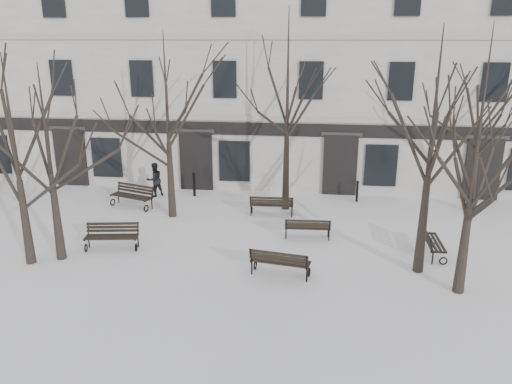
% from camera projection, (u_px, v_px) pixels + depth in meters
% --- Properties ---
extents(ground, '(100.00, 100.00, 0.00)m').
position_uv_depth(ground, '(244.00, 260.00, 17.06)').
color(ground, white).
rests_on(ground, ground).
extents(building, '(40.40, 10.20, 11.40)m').
position_uv_depth(building, '(276.00, 70.00, 27.68)').
color(building, beige).
rests_on(building, ground).
extents(tree_0, '(4.82, 4.82, 6.89)m').
position_uv_depth(tree_0, '(13.00, 137.00, 15.62)').
color(tree_0, black).
rests_on(tree_0, ground).
extents(tree_1, '(4.61, 4.61, 6.59)m').
position_uv_depth(tree_1, '(47.00, 141.00, 15.99)').
color(tree_1, black).
rests_on(tree_1, ground).
extents(tree_2, '(5.39, 5.39, 7.70)m').
position_uv_depth(tree_2, '(433.00, 125.00, 14.86)').
color(tree_2, black).
rests_on(tree_2, ground).
extents(tree_3, '(4.45, 4.45, 6.36)m').
position_uv_depth(tree_3, '(475.00, 163.00, 13.79)').
color(tree_3, black).
rests_on(tree_3, ground).
extents(tree_4, '(5.32, 5.32, 7.59)m').
position_uv_depth(tree_4, '(167.00, 104.00, 19.82)').
color(tree_4, black).
rests_on(tree_4, ground).
extents(tree_5, '(5.95, 5.95, 8.50)m').
position_uv_depth(tree_5, '(288.00, 87.00, 20.59)').
color(tree_5, black).
rests_on(tree_5, ground).
extents(tree_6, '(5.54, 5.54, 7.92)m').
position_uv_depth(tree_6, '(484.00, 97.00, 20.41)').
color(tree_6, black).
rests_on(tree_6, ground).
extents(bench_0, '(1.94, 0.94, 0.94)m').
position_uv_depth(bench_0, '(112.00, 235.00, 17.86)').
color(bench_0, black).
rests_on(bench_0, ground).
extents(bench_1, '(1.73, 0.70, 0.85)m').
position_uv_depth(bench_1, '(308.00, 227.00, 18.74)').
color(bench_1, black).
rests_on(bench_1, ground).
extents(bench_2, '(1.98, 1.01, 0.95)m').
position_uv_depth(bench_2, '(280.00, 262.00, 15.78)').
color(bench_2, black).
rests_on(bench_2, ground).
extents(bench_3, '(2.10, 1.34, 1.01)m').
position_uv_depth(bench_3, '(133.00, 195.00, 22.25)').
color(bench_3, black).
rests_on(bench_3, ground).
extents(bench_4, '(1.85, 0.71, 0.92)m').
position_uv_depth(bench_4, '(272.00, 204.00, 21.16)').
color(bench_4, black).
rests_on(bench_4, ground).
extents(bench_5, '(0.66, 1.79, 0.90)m').
position_uv_depth(bench_5, '(432.00, 241.00, 17.42)').
color(bench_5, black).
rests_on(bench_5, ground).
extents(bollard_a, '(0.15, 0.15, 1.17)m').
position_uv_depth(bollard_a, '(194.00, 183.00, 23.72)').
color(bollard_a, black).
rests_on(bollard_a, ground).
extents(bollard_b, '(0.13, 0.13, 1.01)m').
position_uv_depth(bollard_b, '(357.00, 190.00, 22.94)').
color(bollard_b, black).
rests_on(bollard_b, ground).
extents(pedestrian_b, '(1.00, 1.00, 1.64)m').
position_uv_depth(pedestrian_b, '(156.00, 196.00, 23.90)').
color(pedestrian_b, black).
rests_on(pedestrian_b, ground).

